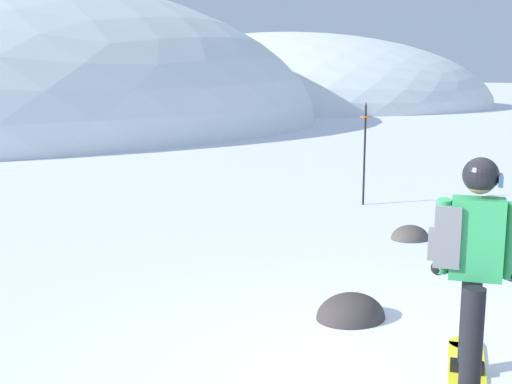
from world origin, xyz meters
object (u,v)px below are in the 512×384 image
at_px(snowboarder_main, 470,267).
at_px(rock_dark, 351,318).
at_px(piste_marker_near, 365,146).
at_px(rock_mid, 410,239).

xyz_separation_m(snowboarder_main, rock_dark, (0.02, 1.51, -0.92)).
xyz_separation_m(piste_marker_near, rock_dark, (-3.25, -4.47, -1.04)).
distance_m(rock_dark, rock_mid, 3.26).
xyz_separation_m(snowboarder_main, rock_mid, (2.46, 3.66, -0.92)).
bearing_deg(piste_marker_near, rock_dark, -126.06).
bearing_deg(rock_mid, rock_dark, -138.52).
distance_m(snowboarder_main, rock_dark, 1.76).
height_order(snowboarder_main, rock_mid, snowboarder_main).
height_order(snowboarder_main, rock_dark, snowboarder_main).
distance_m(piste_marker_near, rock_dark, 5.62).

